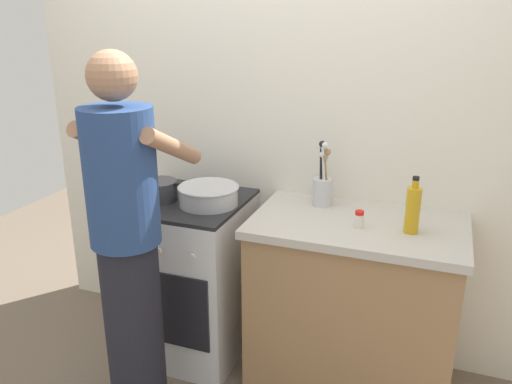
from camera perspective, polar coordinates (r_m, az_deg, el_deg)
ground at (r=2.93m, az=-1.84°, el=-19.50°), size 6.00×6.00×0.00m
back_wall at (r=2.76m, az=5.72°, el=6.97°), size 3.20×0.10×2.50m
countertop at (r=2.67m, az=10.60°, el=-12.25°), size 1.00×0.60×0.90m
stove_range at (r=2.92m, az=-7.29°, el=-9.20°), size 0.60×0.62×0.90m
pot at (r=2.75m, az=-10.72°, el=0.21°), size 0.26×0.20×0.10m
mixing_bowl at (r=2.64m, az=-5.28°, el=-0.26°), size 0.31×0.31×0.10m
utensil_crock at (r=2.63m, az=7.38°, el=0.73°), size 0.10×0.10×0.34m
spice_bottle at (r=2.39m, az=11.35°, el=-3.00°), size 0.04×0.04×0.08m
oil_bottle at (r=2.37m, az=16.97°, el=-1.82°), size 0.06×0.06×0.26m
person at (r=2.31m, az=-13.98°, el=-6.22°), size 0.41×0.50×1.70m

